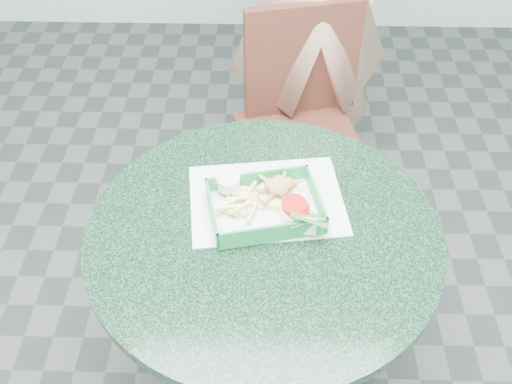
{
  "coord_description": "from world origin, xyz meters",
  "views": [
    {
      "loc": [
        0.01,
        -1.06,
        1.94
      ],
      "look_at": [
        -0.02,
        0.1,
        0.81
      ],
      "focal_mm": 42.0,
      "sensor_mm": 36.0,
      "label": 1
    }
  ],
  "objects_px": {
    "food_basket": "(265,215)",
    "crab_sandwich": "(282,196)",
    "dining_chair": "(301,113)",
    "cafe_table": "(263,274)",
    "sauce_ramekin": "(235,182)"
  },
  "relations": [
    {
      "from": "cafe_table",
      "to": "food_basket",
      "type": "relative_size",
      "value": 3.26
    },
    {
      "from": "cafe_table",
      "to": "crab_sandwich",
      "type": "height_order",
      "value": "crab_sandwich"
    },
    {
      "from": "dining_chair",
      "to": "sauce_ramekin",
      "type": "distance_m",
      "value": 0.76
    },
    {
      "from": "food_basket",
      "to": "dining_chair",
      "type": "bearing_deg",
      "value": 80.33
    },
    {
      "from": "food_basket",
      "to": "crab_sandwich",
      "type": "relative_size",
      "value": 2.54
    },
    {
      "from": "dining_chair",
      "to": "crab_sandwich",
      "type": "distance_m",
      "value": 0.78
    },
    {
      "from": "food_basket",
      "to": "crab_sandwich",
      "type": "distance_m",
      "value": 0.07
    },
    {
      "from": "cafe_table",
      "to": "crab_sandwich",
      "type": "relative_size",
      "value": 8.25
    },
    {
      "from": "cafe_table",
      "to": "crab_sandwich",
      "type": "distance_m",
      "value": 0.24
    },
    {
      "from": "crab_sandwich",
      "to": "sauce_ramekin",
      "type": "relative_size",
      "value": 1.78
    },
    {
      "from": "food_basket",
      "to": "crab_sandwich",
      "type": "bearing_deg",
      "value": 41.45
    },
    {
      "from": "cafe_table",
      "to": "sauce_ramekin",
      "type": "xyz_separation_m",
      "value": [
        -0.08,
        0.15,
        0.22
      ]
    },
    {
      "from": "cafe_table",
      "to": "dining_chair",
      "type": "xyz_separation_m",
      "value": [
        0.13,
        0.83,
        -0.05
      ]
    },
    {
      "from": "cafe_table",
      "to": "sauce_ramekin",
      "type": "height_order",
      "value": "sauce_ramekin"
    },
    {
      "from": "dining_chair",
      "to": "sauce_ramekin",
      "type": "relative_size",
      "value": 14.52
    }
  ]
}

